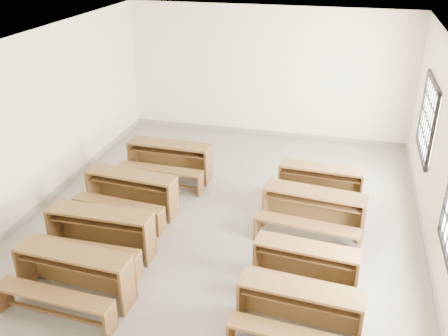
% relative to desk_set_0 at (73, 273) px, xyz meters
% --- Properties ---
extents(room, '(8.50, 8.50, 3.20)m').
position_rel_desk_set_0_xyz_m(room, '(1.59, 2.69, 1.70)').
color(room, slate).
rests_on(room, ground).
extents(desk_set_0, '(1.74, 0.97, 0.76)m').
position_rel_desk_set_0_xyz_m(desk_set_0, '(0.00, 0.00, 0.00)').
color(desk_set_0, brown).
rests_on(desk_set_0, ground).
extents(desk_set_1, '(1.72, 0.90, 0.77)m').
position_rel_desk_set_0_xyz_m(desk_set_1, '(-0.14, 1.08, 0.01)').
color(desk_set_1, brown).
rests_on(desk_set_1, ground).
extents(desk_set_2, '(1.78, 1.03, 0.77)m').
position_rel_desk_set_0_xyz_m(desk_set_2, '(-0.21, 2.44, 0.00)').
color(desk_set_2, brown).
rests_on(desk_set_2, ground).
extents(desk_set_3, '(1.77, 0.96, 0.79)m').
position_rel_desk_set_0_xyz_m(desk_set_3, '(-0.01, 3.93, 0.01)').
color(desk_set_3, brown).
rests_on(desk_set_3, ground).
extents(desk_set_4, '(1.65, 0.94, 0.72)m').
position_rel_desk_set_0_xyz_m(desk_set_4, '(3.15, 0.08, -0.03)').
color(desk_set_4, brown).
rests_on(desk_set_4, ground).
extents(desk_set_5, '(1.58, 0.92, 0.68)m').
position_rel_desk_set_0_xyz_m(desk_set_5, '(3.13, 1.07, -0.05)').
color(desk_set_5, brown).
rests_on(desk_set_5, ground).
extents(desk_set_6, '(1.82, 1.09, 0.78)m').
position_rel_desk_set_0_xyz_m(desk_set_6, '(3.10, 2.58, 0.01)').
color(desk_set_6, brown).
rests_on(desk_set_6, ground).
extents(desk_set_7, '(1.64, 0.92, 0.71)m').
position_rel_desk_set_0_xyz_m(desk_set_7, '(3.13, 3.72, -0.03)').
color(desk_set_7, brown).
rests_on(desk_set_7, ground).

